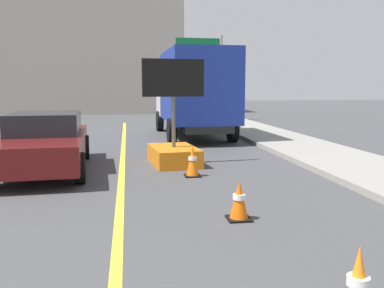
{
  "coord_description": "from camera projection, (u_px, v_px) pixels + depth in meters",
  "views": [
    {
      "loc": [
        0.16,
        0.38,
        2.0
      ],
      "look_at": [
        0.92,
        5.32,
        1.32
      ],
      "focal_mm": 39.22,
      "sensor_mm": 36.0,
      "label": 1
    }
  ],
  "objects": [
    {
      "name": "lane_center_stripe",
      "position": [
        118.0,
        233.0,
        5.75
      ],
      "size": [
        0.14,
        36.0,
        0.01
      ],
      "primitive_type": "cube",
      "color": "yellow",
      "rests_on": "ground"
    },
    {
      "name": "arrow_board_trailer",
      "position": [
        174.0,
        146.0,
        10.86
      ],
      "size": [
        1.6,
        1.91,
        2.7
      ],
      "color": "orange",
      "rests_on": "ground"
    },
    {
      "name": "box_truck",
      "position": [
        194.0,
        92.0,
        16.65
      ],
      "size": [
        2.62,
        6.81,
        3.34
      ],
      "color": "black",
      "rests_on": "ground"
    },
    {
      "name": "pickup_car",
      "position": [
        45.0,
        142.0,
        10.03
      ],
      "size": [
        2.17,
        4.85,
        1.38
      ],
      "color": "#591414",
      "rests_on": "ground"
    },
    {
      "name": "highway_guide_sign",
      "position": [
        208.0,
        62.0,
        24.56
      ],
      "size": [
        2.79,
        0.22,
        5.0
      ],
      "color": "gray",
      "rests_on": "ground"
    },
    {
      "name": "far_building_block",
      "position": [
        90.0,
        50.0,
        33.61
      ],
      "size": [
        14.02,
        8.67,
        9.87
      ],
      "primitive_type": "cube",
      "color": "gray",
      "rests_on": "ground"
    },
    {
      "name": "traffic_cone_near_sign",
      "position": [
        358.0,
        287.0,
        3.48
      ],
      "size": [
        0.36,
        0.36,
        0.71
      ],
      "color": "black",
      "rests_on": "ground"
    },
    {
      "name": "traffic_cone_mid_lane",
      "position": [
        239.0,
        200.0,
        6.33
      ],
      "size": [
        0.36,
        0.36,
        0.62
      ],
      "color": "black",
      "rests_on": "ground"
    },
    {
      "name": "traffic_cone_far_lane",
      "position": [
        193.0,
        161.0,
        9.39
      ],
      "size": [
        0.36,
        0.36,
        0.72
      ],
      "color": "black",
      "rests_on": "ground"
    }
  ]
}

